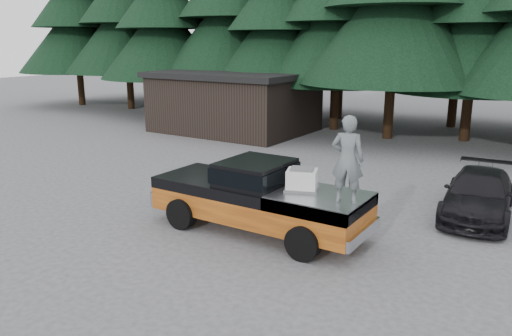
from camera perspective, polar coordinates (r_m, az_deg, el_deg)
The scene contains 7 objects.
ground at distance 13.88m, azimuth -0.78°, elevation -6.56°, with size 120.00×120.00×0.00m, color #49494C.
pickup_truck at distance 13.26m, azimuth 0.28°, elevation -4.52°, with size 6.00×2.04×1.33m, color #C26619, non-canonical shape.
truck_cab at distance 13.04m, azimuth -0.08°, elevation -0.45°, with size 1.66×1.90×0.59m, color black.
air_compressor at distance 12.46m, azimuth 5.26°, elevation -1.42°, with size 0.73×0.61×0.50m, color silver.
man_on_bed at distance 11.46m, azimuth 10.42°, elevation 0.97°, with size 0.74×0.49×2.04m, color #5B6262.
parked_car at distance 15.80m, azimuth 24.09°, elevation -2.75°, with size 1.81×4.46×1.29m, color black.
utility_building at distance 28.15m, azimuth -2.47°, elevation 7.64°, with size 8.40×6.40×3.30m.
Camera 1 is at (7.22, -10.77, 4.96)m, focal length 35.00 mm.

